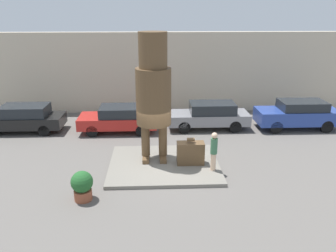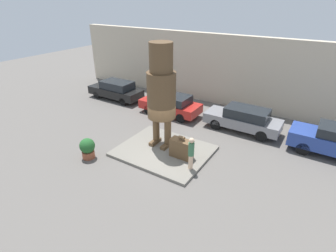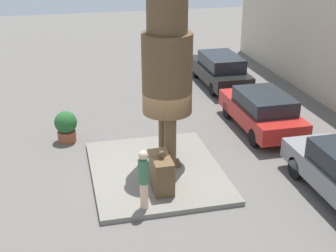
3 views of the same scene
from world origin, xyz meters
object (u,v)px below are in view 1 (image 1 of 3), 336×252
at_px(statue_figure, 153,88).
at_px(planter_pot, 82,185).
at_px(parked_car_red, 119,118).
at_px(parked_car_grey, 209,115).
at_px(giant_suitcase, 190,153).
at_px(tourist, 214,150).
at_px(parked_car_black, 23,118).
at_px(parked_car_blue, 298,114).

bearing_deg(statue_figure, planter_pot, -130.56).
xyz_separation_m(parked_car_red, parked_car_grey, (5.20, 0.28, 0.03)).
bearing_deg(statue_figure, parked_car_red, 115.73).
relative_size(statue_figure, giant_suitcase, 4.59).
bearing_deg(giant_suitcase, tourist, -36.50).
bearing_deg(parked_car_black, statue_figure, 149.62).
height_order(giant_suitcase, parked_car_black, parked_car_black).
bearing_deg(statue_figure, parked_car_blue, 26.40).
relative_size(statue_figure, parked_car_blue, 1.20).
bearing_deg(parked_car_red, statue_figure, 115.73).
xyz_separation_m(giant_suitcase, parked_car_red, (-3.56, 4.66, 0.13)).
relative_size(parked_car_black, planter_pot, 4.11).
relative_size(giant_suitcase, planter_pot, 1.08).
distance_m(giant_suitcase, parked_car_red, 5.87).
bearing_deg(giant_suitcase, planter_pot, -149.17).
distance_m(parked_car_blue, planter_pot, 13.16).
relative_size(tourist, planter_pot, 1.50).
distance_m(giant_suitcase, tourist, 1.19).
height_order(parked_car_red, parked_car_grey, parked_car_grey).
bearing_deg(giant_suitcase, parked_car_grey, 71.66).
bearing_deg(planter_pot, parked_car_blue, 33.30).
bearing_deg(parked_car_black, parked_car_grey, -179.86).
height_order(parked_car_grey, parked_car_blue, parked_car_blue).
xyz_separation_m(parked_car_red, planter_pot, (-0.65, -7.17, -0.19)).
bearing_deg(parked_car_red, parked_car_black, -2.68).
relative_size(tourist, parked_car_black, 0.36).
height_order(giant_suitcase, parked_car_grey, parked_car_grey).
relative_size(parked_car_black, parked_car_red, 1.06).
bearing_deg(giant_suitcase, statue_figure, 160.64).
distance_m(parked_car_black, parked_car_blue, 15.81).
relative_size(giant_suitcase, parked_car_blue, 0.26).
bearing_deg(giant_suitcase, parked_car_red, 127.38).
height_order(statue_figure, parked_car_black, statue_figure).
distance_m(giant_suitcase, parked_car_blue, 8.27).
distance_m(tourist, planter_pot, 5.45).
distance_m(parked_car_black, planter_pot, 8.85).
bearing_deg(parked_car_black, planter_pot, 122.93).
distance_m(parked_car_grey, parked_car_blue, 5.16).
distance_m(giant_suitcase, parked_car_black, 10.27).
bearing_deg(parked_car_blue, statue_figure, 26.40).
height_order(giant_suitcase, planter_pot, giant_suitcase).
relative_size(tourist, parked_car_grey, 0.36).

